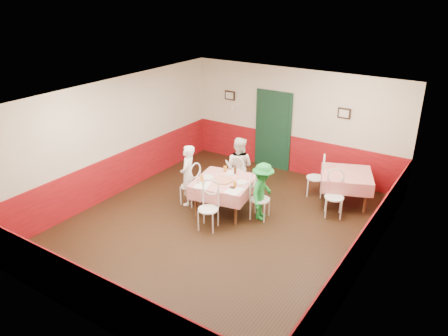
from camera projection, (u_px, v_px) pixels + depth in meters
The scene contains 39 objects.
floor at pixel (221, 225), 9.34m from camera, with size 7.00×7.00×0.00m, color black.
ceiling at pixel (221, 97), 8.23m from camera, with size 7.00×7.00×0.00m, color white.
back_wall at pixel (295, 122), 11.47m from camera, with size 6.00×0.10×2.80m, color beige.
front_wall at pixel (83, 246), 6.09m from camera, with size 6.00×0.10×2.80m, color beige.
left_wall at pixel (116, 138), 10.29m from camera, with size 0.10×7.00×2.80m, color beige.
right_wall at pixel (371, 203), 7.27m from camera, with size 0.10×7.00×2.80m, color beige.
wainscot_back at pixel (292, 154), 11.82m from camera, with size 6.00×0.03×1.00m, color maroon.
wainscot_front at pixel (91, 297), 6.46m from camera, with size 6.00×0.03×1.00m, color maroon.
wainscot_left at pixel (120, 173), 10.64m from camera, with size 0.03×7.00×1.00m, color maroon.
wainscot_right at pixel (363, 249), 7.63m from camera, with size 0.03×7.00×1.00m, color maroon.
door at pixel (273, 131), 11.87m from camera, with size 0.96×0.06×2.10m, color black.
picture_left at pixel (230, 95), 12.26m from camera, with size 0.32×0.03×0.26m, color black.
picture_right at pixel (344, 113), 10.60m from camera, with size 0.32×0.03×0.26m, color black.
thermostat at pixel (233, 108), 12.35m from camera, with size 0.10×0.03×0.10m, color white.
main_table at pixel (224, 196), 9.80m from camera, with size 1.22×1.22×0.77m, color red.
second_table at pixel (345, 188), 10.15m from camera, with size 1.12×1.12×0.77m, color red.
chair_left at pixel (190, 186), 10.07m from camera, with size 0.42×0.42×0.90m, color white, non-canonical shape.
chair_right at pixel (260, 199), 9.46m from camera, with size 0.42×0.42×0.90m, color white, non-canonical shape.
chair_far at pixel (238, 178), 10.49m from camera, with size 0.42×0.42×0.90m, color white, non-canonical shape.
chair_near at pixel (208, 209), 9.05m from camera, with size 0.42×0.42×0.90m, color white, non-canonical shape.
chair_second_a at pixel (315, 178), 10.50m from camera, with size 0.42×0.42×0.90m, color white, non-canonical shape.
chair_second_b at pixel (334, 197), 9.55m from camera, with size 0.42×0.42×0.90m, color white, non-canonical shape.
pizza at pixel (223, 180), 9.60m from camera, with size 0.42×0.42×0.03m, color #B74723.
plate_left at pixel (208, 177), 9.78m from camera, with size 0.25×0.25×0.01m, color white.
plate_right at pixel (242, 182), 9.52m from camera, with size 0.25×0.25×0.01m, color white.
plate_far at pixel (231, 173), 9.98m from camera, with size 0.25×0.25×0.01m, color white.
glass_a at pixel (202, 179), 9.55m from camera, with size 0.07×0.07×0.14m, color #BF7219.
glass_b at pixel (235, 184), 9.28m from camera, with size 0.07×0.07×0.13m, color #BF7219.
glass_c at pixel (225, 169), 10.03m from camera, with size 0.08×0.08×0.14m, color #BF7219.
beer_bottle at pixel (235, 170), 9.90m from camera, with size 0.06×0.06×0.21m, color #381C0A.
shaker_a at pixel (197, 182), 9.42m from camera, with size 0.04×0.04×0.09m, color silver.
shaker_b at pixel (202, 184), 9.37m from camera, with size 0.04×0.04×0.09m, color silver.
shaker_c at pixel (198, 181), 9.47m from camera, with size 0.04×0.04×0.09m, color #B23319.
menu_left at pixel (202, 185), 9.41m from camera, with size 0.30×0.40×0.00m, color white.
menu_right at pixel (234, 190), 9.16m from camera, with size 0.30×0.40×0.00m, color white.
wallet at pixel (232, 188), 9.27m from camera, with size 0.11×0.09×0.02m, color black.
diner_left at pixel (188, 175), 9.98m from camera, with size 0.52×0.34×1.44m, color gray.
diner_far at pixel (239, 167), 10.42m from camera, with size 0.71×0.55×1.46m, color gray.
diner_right at pixel (263, 192), 9.37m from camera, with size 0.84×0.48×1.30m, color gray.
Camera 1 is at (4.48, -6.74, 4.81)m, focal length 35.00 mm.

